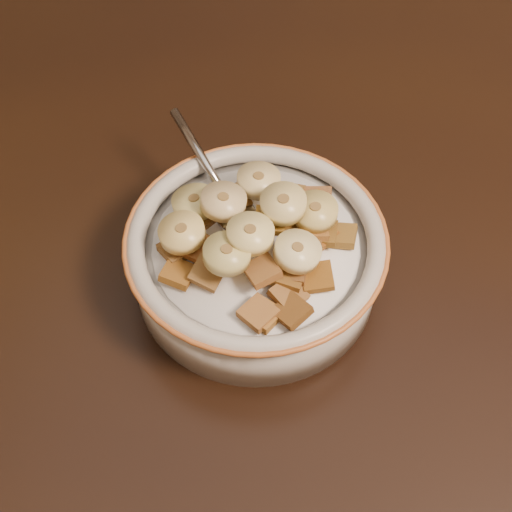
# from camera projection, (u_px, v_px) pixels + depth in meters

# --- Properties ---
(table) EXTENTS (1.42, 0.93, 0.04)m
(table) POSITION_uv_depth(u_px,v_px,m) (510.00, 231.00, 0.58)
(table) COLOR black
(table) RESTS_ON floor
(cereal_bowl) EXTENTS (0.17, 0.17, 0.04)m
(cereal_bowl) POSITION_uv_depth(u_px,v_px,m) (256.00, 264.00, 0.51)
(cereal_bowl) COLOR #BAB2A3
(cereal_bowl) RESTS_ON table
(milk) EXTENTS (0.14, 0.14, 0.00)m
(milk) POSITION_uv_depth(u_px,v_px,m) (256.00, 246.00, 0.49)
(milk) COLOR white
(milk) RESTS_ON cereal_bowl
(spoon) EXTENTS (0.05, 0.05, 0.01)m
(spoon) POSITION_uv_depth(u_px,v_px,m) (237.00, 215.00, 0.50)
(spoon) COLOR #9C9C9C
(spoon) RESTS_ON cereal_bowl
(cereal_square_0) EXTENTS (0.02, 0.02, 0.01)m
(cereal_square_0) POSITION_uv_depth(u_px,v_px,m) (317.00, 200.00, 0.51)
(cereal_square_0) COLOR brown
(cereal_square_0) RESTS_ON milk
(cereal_square_1) EXTENTS (0.03, 0.03, 0.01)m
(cereal_square_1) POSITION_uv_depth(u_px,v_px,m) (177.00, 249.00, 0.48)
(cereal_square_1) COLOR olive
(cereal_square_1) RESTS_ON milk
(cereal_square_2) EXTENTS (0.02, 0.02, 0.01)m
(cereal_square_2) POSITION_uv_depth(u_px,v_px,m) (322.00, 233.00, 0.49)
(cereal_square_2) COLOR brown
(cereal_square_2) RESTS_ON milk
(cereal_square_3) EXTENTS (0.02, 0.02, 0.01)m
(cereal_square_3) POSITION_uv_depth(u_px,v_px,m) (314.00, 220.00, 0.49)
(cereal_square_3) COLOR brown
(cereal_square_3) RESTS_ON milk
(cereal_square_4) EXTENTS (0.03, 0.03, 0.01)m
(cereal_square_4) POSITION_uv_depth(u_px,v_px,m) (234.00, 198.00, 0.50)
(cereal_square_4) COLOR brown
(cereal_square_4) RESTS_ON milk
(cereal_square_5) EXTENTS (0.03, 0.03, 0.01)m
(cereal_square_5) POSITION_uv_depth(u_px,v_px,m) (258.00, 313.00, 0.45)
(cereal_square_5) COLOR olive
(cereal_square_5) RESTS_ON milk
(cereal_square_6) EXTENTS (0.02, 0.02, 0.01)m
(cereal_square_6) POSITION_uv_depth(u_px,v_px,m) (292.00, 269.00, 0.47)
(cereal_square_6) COLOR brown
(cereal_square_6) RESTS_ON milk
(cereal_square_7) EXTENTS (0.03, 0.03, 0.01)m
(cereal_square_7) POSITION_uv_depth(u_px,v_px,m) (197.00, 247.00, 0.47)
(cereal_square_7) COLOR brown
(cereal_square_7) RESTS_ON milk
(cereal_square_8) EXTENTS (0.03, 0.03, 0.01)m
(cereal_square_8) POSITION_uv_depth(u_px,v_px,m) (319.00, 234.00, 0.49)
(cereal_square_8) COLOR #96521B
(cereal_square_8) RESTS_ON milk
(cereal_square_9) EXTENTS (0.03, 0.03, 0.01)m
(cereal_square_9) POSITION_uv_depth(u_px,v_px,m) (289.00, 295.00, 0.46)
(cereal_square_9) COLOR brown
(cereal_square_9) RESTS_ON milk
(cereal_square_10) EXTENTS (0.02, 0.02, 0.01)m
(cereal_square_10) POSITION_uv_depth(u_px,v_px,m) (178.00, 273.00, 0.47)
(cereal_square_10) COLOR brown
(cereal_square_10) RESTS_ON milk
(cereal_square_11) EXTENTS (0.02, 0.02, 0.01)m
(cereal_square_11) POSITION_uv_depth(u_px,v_px,m) (341.00, 236.00, 0.49)
(cereal_square_11) COLOR brown
(cereal_square_11) RESTS_ON milk
(cereal_square_12) EXTENTS (0.02, 0.02, 0.01)m
(cereal_square_12) POSITION_uv_depth(u_px,v_px,m) (289.00, 275.00, 0.46)
(cereal_square_12) COLOR brown
(cereal_square_12) RESTS_ON milk
(cereal_square_13) EXTENTS (0.03, 0.03, 0.01)m
(cereal_square_13) POSITION_uv_depth(u_px,v_px,m) (206.00, 212.00, 0.50)
(cereal_square_13) COLOR #9D6431
(cereal_square_13) RESTS_ON milk
(cereal_square_14) EXTENTS (0.03, 0.03, 0.01)m
(cereal_square_14) POSITION_uv_depth(u_px,v_px,m) (263.00, 315.00, 0.45)
(cereal_square_14) COLOR #9D6A21
(cereal_square_14) RESTS_ON milk
(cereal_square_15) EXTENTS (0.02, 0.02, 0.01)m
(cereal_square_15) POSITION_uv_depth(u_px,v_px,m) (317.00, 277.00, 0.47)
(cereal_square_15) COLOR brown
(cereal_square_15) RESTS_ON milk
(cereal_square_16) EXTENTS (0.03, 0.03, 0.01)m
(cereal_square_16) POSITION_uv_depth(u_px,v_px,m) (207.00, 251.00, 0.47)
(cereal_square_16) COLOR brown
(cereal_square_16) RESTS_ON milk
(cereal_square_17) EXTENTS (0.03, 0.03, 0.01)m
(cereal_square_17) POSITION_uv_depth(u_px,v_px,m) (292.00, 311.00, 0.45)
(cereal_square_17) COLOR brown
(cereal_square_17) RESTS_ON milk
(cereal_square_18) EXTENTS (0.03, 0.03, 0.01)m
(cereal_square_18) POSITION_uv_depth(u_px,v_px,m) (305.00, 217.00, 0.49)
(cereal_square_18) COLOR brown
(cereal_square_18) RESTS_ON milk
(cereal_square_19) EXTENTS (0.03, 0.03, 0.01)m
(cereal_square_19) POSITION_uv_depth(u_px,v_px,m) (262.00, 271.00, 0.46)
(cereal_square_19) COLOR brown
(cereal_square_19) RESTS_ON milk
(cereal_square_20) EXTENTS (0.03, 0.03, 0.01)m
(cereal_square_20) POSITION_uv_depth(u_px,v_px,m) (207.00, 273.00, 0.47)
(cereal_square_20) COLOR brown
(cereal_square_20) RESTS_ON milk
(cereal_square_21) EXTENTS (0.02, 0.02, 0.01)m
(cereal_square_21) POSITION_uv_depth(u_px,v_px,m) (288.00, 194.00, 0.51)
(cereal_square_21) COLOR olive
(cereal_square_21) RESTS_ON milk
(cereal_square_22) EXTENTS (0.03, 0.03, 0.01)m
(cereal_square_22) POSITION_uv_depth(u_px,v_px,m) (287.00, 216.00, 0.49)
(cereal_square_22) COLOR olive
(cereal_square_22) RESTS_ON milk
(cereal_square_23) EXTENTS (0.03, 0.03, 0.01)m
(cereal_square_23) POSITION_uv_depth(u_px,v_px,m) (315.00, 206.00, 0.50)
(cereal_square_23) COLOR #915418
(cereal_square_23) RESTS_ON milk
(cereal_square_24) EXTENTS (0.02, 0.02, 0.01)m
(cereal_square_24) POSITION_uv_depth(u_px,v_px,m) (312.00, 229.00, 0.48)
(cereal_square_24) COLOR #905E26
(cereal_square_24) RESTS_ON milk
(cereal_square_25) EXTENTS (0.02, 0.02, 0.01)m
(cereal_square_25) POSITION_uv_depth(u_px,v_px,m) (305.00, 250.00, 0.47)
(cereal_square_25) COLOR #926029
(cereal_square_25) RESTS_ON milk
(cereal_square_26) EXTENTS (0.02, 0.02, 0.01)m
(cereal_square_26) POSITION_uv_depth(u_px,v_px,m) (270.00, 220.00, 0.48)
(cereal_square_26) COLOR brown
(cereal_square_26) RESTS_ON milk
(banana_slice_0) EXTENTS (0.03, 0.03, 0.01)m
(banana_slice_0) POSITION_uv_depth(u_px,v_px,m) (259.00, 180.00, 0.50)
(banana_slice_0) COLOR #E4CF79
(banana_slice_0) RESTS_ON milk
(banana_slice_1) EXTENTS (0.04, 0.04, 0.01)m
(banana_slice_1) POSITION_uv_depth(u_px,v_px,m) (224.00, 201.00, 0.48)
(banana_slice_1) COLOR #D5B97B
(banana_slice_1) RESTS_ON milk
(banana_slice_2) EXTENTS (0.04, 0.04, 0.01)m
(banana_slice_2) POSITION_uv_depth(u_px,v_px,m) (227.00, 254.00, 0.45)
(banana_slice_2) COLOR #CEBC7B
(banana_slice_2) RESTS_ON milk
(banana_slice_3) EXTENTS (0.04, 0.04, 0.02)m
(banana_slice_3) POSITION_uv_depth(u_px,v_px,m) (297.00, 252.00, 0.46)
(banana_slice_3) COLOR beige
(banana_slice_3) RESTS_ON milk
(banana_slice_4) EXTENTS (0.04, 0.04, 0.01)m
(banana_slice_4) POSITION_uv_depth(u_px,v_px,m) (250.00, 234.00, 0.46)
(banana_slice_4) COLOR #FAD979
(banana_slice_4) RESTS_ON milk
(banana_slice_5) EXTENTS (0.04, 0.04, 0.01)m
(banana_slice_5) POSITION_uv_depth(u_px,v_px,m) (182.00, 233.00, 0.47)
(banana_slice_5) COLOR #E8CA75
(banana_slice_5) RESTS_ON milk
(banana_slice_6) EXTENTS (0.04, 0.04, 0.02)m
(banana_slice_6) POSITION_uv_depth(u_px,v_px,m) (194.00, 203.00, 0.49)
(banana_slice_6) COLOR #E3D889
(banana_slice_6) RESTS_ON milk
(banana_slice_7) EXTENTS (0.04, 0.04, 0.01)m
(banana_slice_7) POSITION_uv_depth(u_px,v_px,m) (315.00, 211.00, 0.48)
(banana_slice_7) COLOR #D4B666
(banana_slice_7) RESTS_ON milk
(banana_slice_8) EXTENTS (0.03, 0.03, 0.01)m
(banana_slice_8) POSITION_uv_depth(u_px,v_px,m) (283.00, 204.00, 0.47)
(banana_slice_8) COLOR #F9EA94
(banana_slice_8) RESTS_ON milk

